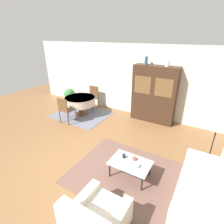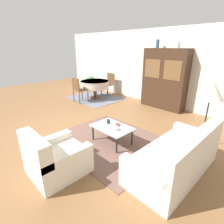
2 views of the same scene
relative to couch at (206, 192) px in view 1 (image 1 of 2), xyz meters
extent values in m
plane|color=brown|center=(-2.84, -0.39, -0.30)|extent=(14.00, 14.00, 0.00)
cube|color=beige|center=(-2.84, 3.24, 1.05)|extent=(10.00, 0.06, 2.70)
cube|color=brown|center=(-1.60, -0.06, -0.30)|extent=(2.52, 2.07, 0.01)
cube|color=slate|center=(-4.67, 2.00, -0.30)|extent=(2.11, 1.78, 0.01)
cube|color=silver|center=(-0.06, 0.00, -0.09)|extent=(0.86, 1.85, 0.42)
cube|color=silver|center=(-0.06, -0.85, 0.18)|extent=(0.86, 0.16, 0.12)
cube|color=silver|center=(-0.06, 0.85, 0.18)|extent=(0.86, 0.16, 0.12)
cube|color=silver|center=(-1.45, -1.45, -0.09)|extent=(0.83, 0.91, 0.41)
cube|color=silver|center=(-1.45, -1.80, 0.32)|extent=(0.83, 0.20, 0.41)
cube|color=silver|center=(-1.79, -1.45, 0.17)|extent=(0.16, 0.91, 0.12)
cube|color=silver|center=(-1.11, -1.45, 0.17)|extent=(0.16, 0.91, 0.12)
cylinder|color=black|center=(-1.91, -0.32, -0.11)|extent=(0.04, 0.04, 0.36)
cylinder|color=black|center=(-1.13, -0.32, -0.11)|extent=(0.04, 0.04, 0.36)
cylinder|color=black|center=(-1.91, 0.17, -0.11)|extent=(0.04, 0.04, 0.36)
cylinder|color=black|center=(-1.13, 0.17, -0.11)|extent=(0.04, 0.04, 0.36)
cube|color=silver|center=(-1.52, -0.07, 0.08)|extent=(0.90, 0.61, 0.02)
cube|color=#382316|center=(-2.05, 2.97, 0.72)|extent=(1.55, 0.45, 2.04)
cube|color=brown|center=(-2.43, 2.74, 1.07)|extent=(0.59, 0.01, 0.61)
cube|color=brown|center=(-1.68, 2.74, 1.07)|extent=(0.59, 0.01, 0.61)
cylinder|color=brown|center=(-4.68, 1.98, -0.28)|extent=(0.48, 0.48, 0.03)
cylinder|color=brown|center=(-4.68, 1.98, -0.07)|extent=(0.14, 0.14, 0.44)
cylinder|color=beige|center=(-4.68, 1.98, 0.29)|extent=(1.18, 1.18, 0.30)
cylinder|color=beige|center=(-4.68, 1.98, 0.43)|extent=(1.19, 1.19, 0.03)
cylinder|color=brown|center=(-4.88, 1.45, -0.06)|extent=(0.04, 0.04, 0.45)
cylinder|color=brown|center=(-4.48, 1.45, -0.06)|extent=(0.04, 0.04, 0.45)
cylinder|color=brown|center=(-4.88, 1.05, -0.06)|extent=(0.04, 0.04, 0.45)
cylinder|color=brown|center=(-4.48, 1.05, -0.06)|extent=(0.04, 0.04, 0.45)
cube|color=brown|center=(-4.68, 1.25, 0.18)|extent=(0.44, 0.44, 0.04)
cube|color=brown|center=(-4.68, 1.05, 0.43)|extent=(0.44, 0.04, 0.46)
cylinder|color=brown|center=(-4.48, 2.51, -0.06)|extent=(0.04, 0.04, 0.45)
cylinder|color=brown|center=(-4.88, 2.51, -0.06)|extent=(0.04, 0.04, 0.45)
cylinder|color=brown|center=(-4.48, 2.92, -0.06)|extent=(0.04, 0.04, 0.45)
cylinder|color=brown|center=(-4.88, 2.92, -0.06)|extent=(0.04, 0.04, 0.45)
cube|color=brown|center=(-4.68, 2.71, 0.18)|extent=(0.44, 0.44, 0.04)
cube|color=brown|center=(-4.68, 2.91, 0.43)|extent=(0.44, 0.04, 0.46)
cylinder|color=black|center=(-0.02, 1.21, -0.29)|extent=(0.28, 0.28, 0.02)
cylinder|color=black|center=(-0.02, 1.21, 0.27)|extent=(0.03, 0.03, 1.10)
cone|color=beige|center=(-0.02, 1.21, 0.98)|extent=(0.50, 0.50, 0.37)
cylinder|color=#232328|center=(-1.72, 0.00, 0.14)|extent=(0.08, 0.08, 0.10)
cylinder|color=white|center=(-1.36, -0.13, 0.13)|extent=(0.14, 0.14, 0.07)
cylinder|color=#9E4238|center=(-1.48, 0.06, 0.12)|extent=(0.10, 0.10, 0.05)
cylinder|color=#33517A|center=(-2.44, 2.97, 1.87)|extent=(0.11, 0.11, 0.27)
cylinder|color=white|center=(-1.71, 2.97, 1.83)|extent=(0.12, 0.12, 0.18)
cylinder|color=#4C4C51|center=(-6.00, 2.78, -0.20)|extent=(0.34, 0.34, 0.20)
sphere|color=#387A3D|center=(-6.00, 2.78, 0.12)|extent=(0.52, 0.52, 0.52)
camera|label=1|loc=(-0.30, -2.93, 2.70)|focal=28.00mm
camera|label=2|loc=(1.03, -2.55, 1.79)|focal=28.00mm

